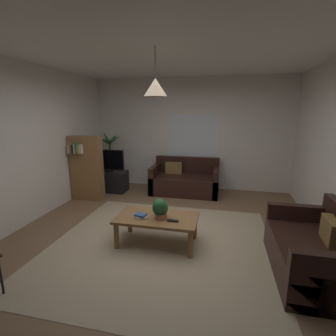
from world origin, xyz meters
TOP-DOWN VIEW (x-y plane):
  - floor at (0.00, 0.00)m, footprint 4.84×5.52m
  - rug at (0.00, -0.20)m, footprint 3.15×3.04m
  - wall_back at (0.00, 2.79)m, footprint 4.96×0.06m
  - wall_left at (-2.45, 0.00)m, footprint 0.06×5.52m
  - ceiling at (0.00, 0.00)m, footprint 4.84×5.52m
  - window_pane at (0.10, 2.76)m, footprint 1.23×0.01m
  - couch_under_window at (-0.03, 2.28)m, footprint 1.57×0.84m
  - couch_right_side at (1.94, -0.44)m, footprint 0.84×1.38m
  - coffee_table at (-0.07, -0.15)m, footprint 1.17×0.64m
  - book_on_table_0 at (-0.26, -0.25)m, footprint 0.16×0.12m
  - book_on_table_1 at (-0.28, -0.24)m, footprint 0.18×0.15m
  - remote_on_table_0 at (0.19, -0.26)m, footprint 0.16×0.05m
  - potted_plant_on_table at (-0.01, -0.20)m, footprint 0.23×0.23m
  - tv_stand at (-1.87, 2.01)m, footprint 0.90×0.44m
  - tv at (-1.87, 1.99)m, footprint 0.85×0.16m
  - potted_palm_corner at (-2.05, 2.53)m, footprint 0.72×0.84m
  - bookshelf_corner at (-2.06, 1.37)m, footprint 0.70×0.31m
  - pendant_lamp at (-0.07, -0.15)m, footprint 0.31×0.31m

SIDE VIEW (x-z plane):
  - floor at x=0.00m, z-range -0.02..0.00m
  - rug at x=0.00m, z-range 0.00..0.01m
  - tv_stand at x=-1.87m, z-range 0.00..0.50m
  - couch_under_window at x=-0.03m, z-range -0.14..0.68m
  - couch_right_side at x=1.94m, z-range -0.13..0.69m
  - coffee_table at x=-0.07m, z-range 0.15..0.57m
  - remote_on_table_0 at x=0.19m, z-range 0.42..0.45m
  - book_on_table_0 at x=-0.26m, z-range 0.42..0.45m
  - book_on_table_1 at x=-0.28m, z-range 0.45..0.48m
  - potted_plant_on_table at x=-0.01m, z-range 0.43..0.73m
  - potted_palm_corner at x=-2.05m, z-range -0.13..1.33m
  - bookshelf_corner at x=-2.06m, z-range 0.02..1.42m
  - tv at x=-1.87m, z-range 0.51..1.03m
  - window_pane at x=0.10m, z-range 0.70..1.86m
  - wall_back at x=0.00m, z-range 0.00..2.71m
  - wall_left at x=-2.45m, z-range 0.00..2.71m
  - pendant_lamp at x=-0.07m, z-range 1.90..2.52m
  - ceiling at x=0.00m, z-range 2.71..2.73m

